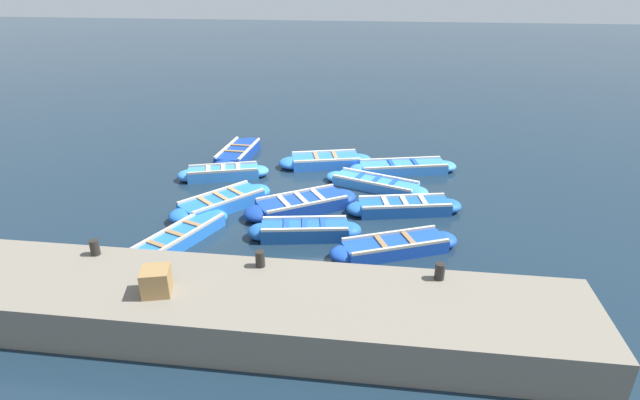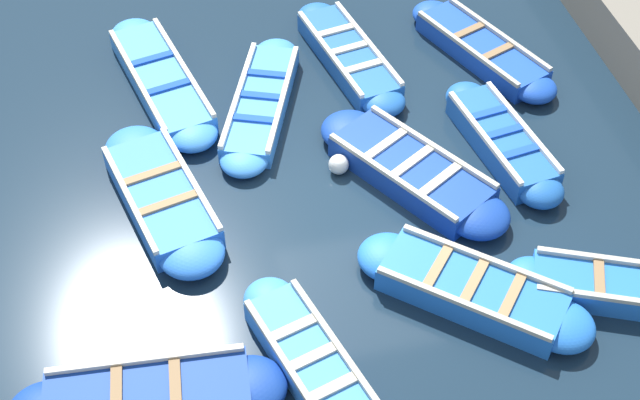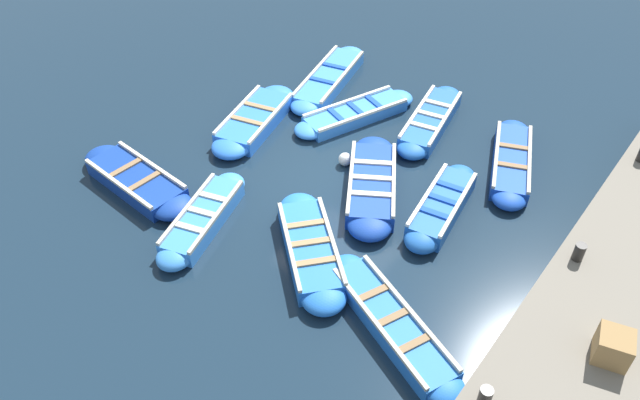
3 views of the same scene
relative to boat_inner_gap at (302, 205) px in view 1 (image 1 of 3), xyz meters
name	(u,v)px [view 1 (image 1 of 3)]	position (x,y,z in m)	size (l,w,h in m)	color
ground_plane	(302,200)	(0.78, 0.12, -0.20)	(120.00, 120.00, 0.00)	#162838
boat_inner_gap	(302,205)	(0.00, 0.00, 0.00)	(2.71, 3.50, 0.45)	navy
boat_near_quay	(404,207)	(0.26, -3.01, -0.02)	(1.45, 3.52, 0.41)	#1E59AD
boat_broadside	(177,239)	(-2.45, 2.90, -0.03)	(3.71, 2.07, 0.40)	blue
boat_bow_out	(238,153)	(4.27, 3.15, -0.01)	(3.50, 1.14, 0.43)	navy
boat_outer_right	(403,168)	(3.55, -3.05, -0.03)	(1.72, 3.95, 0.39)	#3884E0
boat_alongside	(326,161)	(3.79, -0.26, -0.01)	(1.79, 3.53, 0.43)	blue
boat_tucked	(223,173)	(2.19, 3.09, -0.01)	(1.61, 3.18, 0.42)	#3884E0
boat_mid_row	(395,247)	(-2.09, -2.72, -0.02)	(2.04, 3.44, 0.41)	#1947B7
boat_stern_in	(222,203)	(-0.17, 2.39, 0.00)	(3.15, 2.85, 0.45)	blue
boat_centre	(375,184)	(1.98, -2.13, -0.04)	(1.96, 3.58, 0.36)	#3884E0
boat_drifting	(305,231)	(-1.59, -0.34, 0.00)	(1.20, 3.12, 0.45)	#1E59AD
quay_wall	(251,309)	(-5.41, 0.12, 0.26)	(2.42, 13.15, 0.91)	slate
bollard_north	(440,271)	(-4.55, -3.54, 0.89)	(0.20, 0.20, 0.35)	black
bollard_mid_north	(260,259)	(-4.55, 0.12, 0.89)	(0.20, 0.20, 0.35)	black
bollard_mid_south	(95,247)	(-4.55, 3.78, 0.89)	(0.20, 0.20, 0.35)	black
wooden_crate	(156,281)	(-5.72, 1.85, 0.97)	(0.52, 0.52, 0.52)	olive
buoy_orange_near	(320,192)	(1.05, -0.41, -0.04)	(0.32, 0.32, 0.32)	silver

